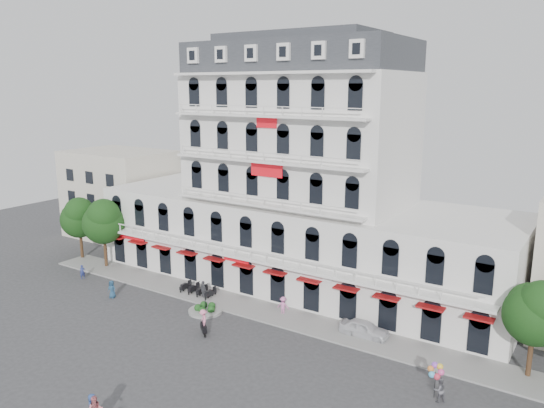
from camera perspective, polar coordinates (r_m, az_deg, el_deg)
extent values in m
plane|color=#38383A|center=(45.15, -9.22, -14.86)|extent=(120.00, 120.00, 0.00)
cube|color=gray|center=(51.42, -2.36, -11.06)|extent=(53.00, 4.00, 0.16)
cube|color=silver|center=(57.03, 2.85, -3.94)|extent=(45.00, 14.00, 9.00)
cube|color=silver|center=(54.94, 2.98, 7.13)|extent=(22.00, 12.00, 13.00)
cube|color=#2D3035|center=(54.78, 3.07, 15.49)|extent=(21.56, 11.76, 3.00)
cube|color=#2D3035|center=(54.91, 3.10, 17.47)|extent=(15.84, 8.64, 0.80)
cube|color=#9F1315|center=(51.30, -1.42, -7.00)|extent=(40.50, 1.00, 0.15)
cube|color=red|center=(50.09, -0.58, 3.74)|extent=(3.50, 0.10, 1.40)
cube|color=beige|center=(77.11, -15.98, 1.08)|extent=(14.00, 10.00, 12.00)
cylinder|color=gray|center=(50.94, -7.17, -11.34)|extent=(3.20, 3.20, 0.24)
cylinder|color=black|center=(50.63, -7.19, -10.53)|extent=(0.08, 0.08, 1.40)
sphere|color=#1A4918|center=(50.39, -6.56, -11.19)|extent=(0.70, 0.70, 0.70)
sphere|color=#1A4918|center=(51.14, -6.50, -10.82)|extent=(0.70, 0.70, 0.70)
sphere|color=#1A4918|center=(51.43, -7.36, -10.70)|extent=(0.70, 0.70, 0.70)
sphere|color=#1A4918|center=(50.88, -7.98, -10.99)|extent=(0.70, 0.70, 0.70)
sphere|color=#1A4918|center=(50.22, -7.50, -11.30)|extent=(0.70, 0.70, 0.70)
cylinder|color=#382314|center=(68.98, -19.82, -4.13)|extent=(0.36, 0.36, 3.52)
sphere|color=#143310|center=(68.17, -20.02, -1.55)|extent=(4.48, 4.48, 4.48)
sphere|color=#143310|center=(67.37, -20.03, -0.80)|extent=(3.52, 3.52, 3.52)
sphere|color=#143310|center=(68.51, -20.06, -0.94)|extent=(3.20, 3.20, 3.20)
cylinder|color=#382314|center=(64.85, -17.48, -4.91)|extent=(0.36, 0.36, 3.74)
sphere|color=#143310|center=(63.95, -17.68, -2.00)|extent=(4.76, 4.76, 4.76)
sphere|color=#143310|center=(63.13, -17.66, -1.15)|extent=(3.74, 3.74, 3.74)
sphere|color=#143310|center=(64.27, -17.74, -1.30)|extent=(3.40, 3.40, 3.40)
cylinder|color=#382314|center=(43.77, 26.00, -14.45)|extent=(0.36, 0.36, 3.43)
sphere|color=#143310|center=(42.52, 26.40, -10.68)|extent=(4.37, 4.37, 4.37)
sphere|color=#143310|center=(41.83, 27.17, -9.63)|extent=(3.43, 3.43, 3.43)
sphere|color=#143310|center=(42.60, 26.00, -9.68)|extent=(3.12, 3.12, 3.12)
imported|color=silver|center=(46.45, 9.89, -13.07)|extent=(4.29, 1.85, 1.44)
imported|color=navy|center=(36.67, -18.74, -19.98)|extent=(1.02, 0.98, 1.76)
cube|color=black|center=(46.61, -7.38, -13.13)|extent=(1.37, 1.23, 0.35)
torus|color=black|center=(46.24, -7.25, -13.71)|extent=(0.54, 0.48, 0.60)
torus|color=black|center=(47.21, -7.48, -13.14)|extent=(0.54, 0.48, 0.60)
imported|color=pink|center=(46.27, -7.40, -12.23)|extent=(1.32, 1.26, 1.80)
imported|color=navy|center=(55.81, -16.85, -8.76)|extent=(0.98, 0.74, 1.80)
imported|color=#525259|center=(53.64, -7.40, -9.15)|extent=(1.18, 0.80, 1.87)
imported|color=#D16FAE|center=(49.76, 1.21, -10.89)|extent=(1.23, 0.85, 1.75)
imported|color=navy|center=(62.06, -19.72, -6.90)|extent=(0.57, 0.68, 1.57)
imported|color=slate|center=(39.07, 17.57, -18.50)|extent=(1.07, 1.08, 1.76)
cylinder|color=black|center=(39.34, 17.12, -18.03)|extent=(0.04, 0.04, 2.00)
sphere|color=#E54C99|center=(38.78, 17.73, -16.85)|extent=(0.44, 0.44, 0.44)
sphere|color=yellow|center=(38.98, 17.62, -16.33)|extent=(0.44, 0.44, 0.44)
sphere|color=#994CD8|center=(39.04, 17.11, -16.22)|extent=(0.44, 0.44, 0.44)
sphere|color=orange|center=(38.91, 16.70, -16.61)|extent=(0.44, 0.44, 0.44)
sphere|color=#4CB2E5|center=(38.72, 16.81, -17.15)|extent=(0.44, 0.44, 0.44)
sphere|color=#D8334C|center=(38.68, 17.33, -17.31)|extent=(0.44, 0.44, 0.44)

